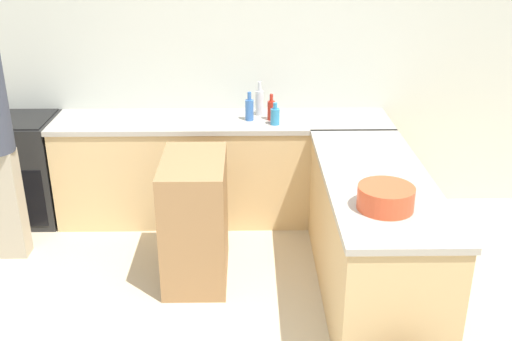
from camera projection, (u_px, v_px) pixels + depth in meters
The scene contains 10 objects.
wall_back at pixel (222, 56), 5.09m from camera, with size 8.00×0.06×2.70m.
counter_back at pixel (223, 168), 5.14m from camera, with size 2.80×0.62×0.89m.
counter_peninsula at pixel (372, 236), 4.05m from camera, with size 0.69×1.85×0.89m.
range_oven at pixel (23, 169), 5.11m from camera, with size 0.61×0.60×0.91m.
island_table at pixel (195, 219), 4.26m from camera, with size 0.44×0.72×0.91m.
mixing_bowl at pixel (386, 198), 3.42m from camera, with size 0.33×0.33×0.14m.
water_bottle_blue at pixel (249, 109), 4.90m from camera, with size 0.07×0.07×0.24m.
dish_soap_bottle at pixel (275, 116), 4.81m from camera, with size 0.07×0.07×0.18m.
vinegar_bottle_clear at pixel (259, 102), 5.03m from camera, with size 0.07×0.07×0.29m.
hot_sauce_bottle at pixel (271, 110), 4.91m from camera, with size 0.06×0.06×0.22m.
Camera 1 is at (0.22, -2.68, 2.44)m, focal length 42.00 mm.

